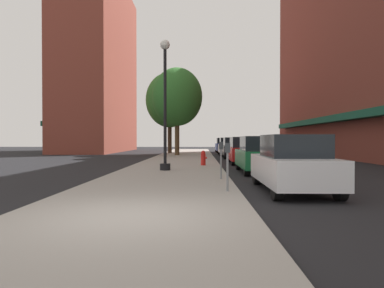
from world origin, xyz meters
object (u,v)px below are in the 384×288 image
at_px(tree_near, 177,97).
at_px(car_green, 259,155).
at_px(parking_meter_far, 221,156).
at_px(lamppost, 165,102).
at_px(fire_hydrant, 203,158).
at_px(car_silver, 228,147).
at_px(car_red, 244,151).
at_px(car_white, 292,164).
at_px(tree_mid, 170,100).
at_px(car_black, 234,148).
at_px(car_blue, 224,145).
at_px(parking_meter_near, 228,161).

bearing_deg(tree_near, car_green, -72.77).
distance_m(parking_meter_far, tree_near, 19.55).
bearing_deg(lamppost, fire_hydrant, 60.46).
bearing_deg(car_silver, car_red, -89.02).
distance_m(car_white, car_silver, 23.93).
height_order(tree_mid, car_silver, tree_mid).
bearing_deg(car_white, car_green, 90.29).
height_order(fire_hydrant, car_silver, car_silver).
xyz_separation_m(fire_hydrant, car_black, (2.52, 9.44, 0.29)).
xyz_separation_m(tree_near, car_blue, (4.72, 9.77, -4.41)).
height_order(car_black, car_blue, same).
height_order(parking_meter_far, car_red, car_red).
relative_size(fire_hydrant, car_silver, 0.18).
bearing_deg(car_green, car_blue, 90.86).
relative_size(fire_hydrant, car_red, 0.18).
xyz_separation_m(car_white, car_blue, (0.00, 30.87, 0.00)).
bearing_deg(parking_meter_far, car_green, 61.84).
xyz_separation_m(parking_meter_far, tree_near, (-2.77, 18.87, 4.27)).
height_order(car_green, car_red, same).
height_order(parking_meter_far, tree_mid, tree_mid).
bearing_deg(car_black, parking_meter_far, -98.70).
bearing_deg(tree_mid, car_white, -77.31).
height_order(car_green, car_black, same).
xyz_separation_m(car_white, car_green, (0.00, 5.86, 0.00)).
bearing_deg(parking_meter_near, car_black, 84.17).
bearing_deg(lamppost, car_white, -53.35).
bearing_deg(car_red, parking_meter_far, -103.53).
bearing_deg(parking_meter_near, car_blue, 86.48).
relative_size(car_silver, car_blue, 1.00).
bearing_deg(tree_mid, lamppost, -85.76).
relative_size(lamppost, tree_mid, 0.73).
distance_m(parking_meter_near, car_silver, 24.80).
height_order(car_white, car_black, same).
distance_m(lamppost, car_black, 13.47).
bearing_deg(car_red, lamppost, -127.47).
height_order(lamppost, car_red, lamppost).
distance_m(fire_hydrant, parking_meter_far, 6.68).
bearing_deg(parking_meter_far, parking_meter_near, -90.00).
distance_m(tree_mid, car_blue, 9.11).
relative_size(car_white, car_silver, 1.00).
xyz_separation_m(car_green, car_blue, (0.00, 25.00, 0.00)).
bearing_deg(car_silver, parking_meter_far, -94.15).
bearing_deg(car_white, parking_meter_near, -157.52).
height_order(car_green, car_blue, same).
relative_size(lamppost, car_white, 1.37).
xyz_separation_m(parking_meter_near, tree_near, (-2.77, 21.89, 4.27)).
bearing_deg(car_white, tree_near, 102.91).
xyz_separation_m(car_red, car_silver, (0.00, 12.18, 0.00)).
bearing_deg(tree_near, tree_mid, 103.03).
bearing_deg(car_green, fire_hydrant, 130.92).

